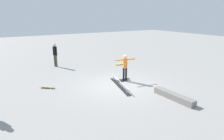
# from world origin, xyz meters

# --- Properties ---
(ground_plane) EXTENTS (60.00, 60.00, 0.00)m
(ground_plane) POSITION_xyz_m (0.00, 0.00, 0.00)
(ground_plane) COLOR gray
(grind_rail) EXTENTS (2.88, 0.94, 0.31)m
(grind_rail) POSITION_xyz_m (-0.14, 0.01, 0.13)
(grind_rail) COLOR black
(grind_rail) RESTS_ON ground_plane
(skate_ledge) EXTENTS (2.19, 0.45, 0.28)m
(skate_ledge) POSITION_xyz_m (-2.87, -1.18, 0.14)
(skate_ledge) COLOR gray
(skate_ledge) RESTS_ON ground_plane
(skater_main) EXTENTS (0.30, 1.26, 1.57)m
(skater_main) POSITION_xyz_m (0.49, -0.75, 0.91)
(skater_main) COLOR black
(skater_main) RESTS_ON ground_plane
(skateboard_main) EXTENTS (0.26, 0.80, 0.09)m
(skateboard_main) POSITION_xyz_m (0.53, -0.69, 0.07)
(skateboard_main) COLOR black
(skateboard_main) RESTS_ON ground_plane
(bystander_black_shirt) EXTENTS (0.39, 0.28, 1.75)m
(bystander_black_shirt) POSITION_xyz_m (5.96, 1.77, 0.99)
(bystander_black_shirt) COLOR brown
(bystander_black_shirt) RESTS_ON ground_plane
(loose_skateboard_natural) EXTENTS (0.67, 0.74, 0.09)m
(loose_skateboard_natural) POSITION_xyz_m (1.65, 3.51, 0.07)
(loose_skateboard_natural) COLOR tan
(loose_skateboard_natural) RESTS_ON ground_plane
(loose_skateboard_yellow) EXTENTS (0.30, 0.81, 0.09)m
(loose_skateboard_yellow) POSITION_xyz_m (3.91, -2.64, 0.07)
(loose_skateboard_yellow) COLOR yellow
(loose_skateboard_yellow) RESTS_ON ground_plane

